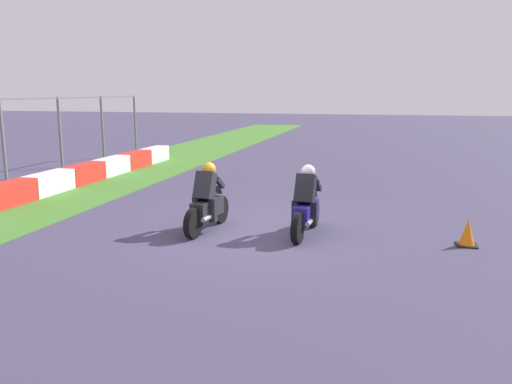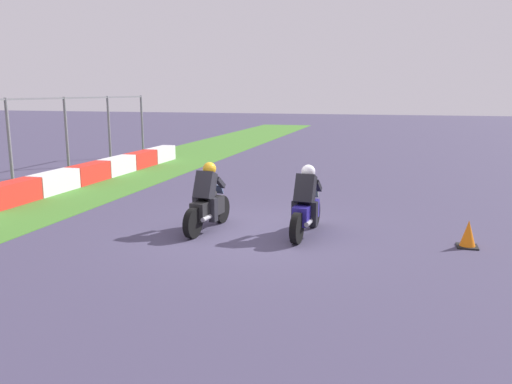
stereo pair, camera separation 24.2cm
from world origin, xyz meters
name	(u,v)px [view 1 (the left image)]	position (x,y,z in m)	size (l,w,h in m)	color
ground_plane	(252,233)	(0.00, 0.00, 0.00)	(120.00, 120.00, 0.00)	#413B56
rider_lane_a	(306,206)	(0.15, -1.15, 0.62)	(2.04, 0.56, 1.51)	black
rider_lane_b	(207,203)	(-0.03, 1.02, 0.62)	(2.04, 0.57, 1.51)	black
traffic_cone	(467,233)	(0.12, -4.41, 0.25)	(0.40, 0.40, 0.55)	black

